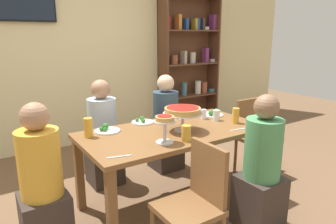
% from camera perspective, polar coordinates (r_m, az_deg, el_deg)
% --- Properties ---
extents(ground_plane, '(12.00, 12.00, 0.00)m').
position_cam_1_polar(ground_plane, '(3.14, 1.04, -16.32)').
color(ground_plane, brown).
extents(rear_partition, '(8.00, 0.12, 2.80)m').
position_cam_1_polar(rear_partition, '(4.69, -14.49, 11.38)').
color(rear_partition, beige).
rests_on(rear_partition, ground_plane).
extents(dining_table, '(1.71, 0.87, 0.74)m').
position_cam_1_polar(dining_table, '(2.87, 1.10, -5.05)').
color(dining_table, brown).
rests_on(dining_table, ground_plane).
extents(bookshelf, '(1.15, 0.30, 2.21)m').
position_cam_1_polar(bookshelf, '(5.35, 3.90, 9.23)').
color(bookshelf, brown).
rests_on(bookshelf, ground_plane).
extents(television, '(0.75, 0.05, 0.42)m').
position_cam_1_polar(television, '(4.41, -25.26, 17.77)').
color(television, black).
extents(diner_far_left, '(0.34, 0.34, 1.15)m').
position_cam_1_polar(diner_far_left, '(3.38, -11.96, -5.19)').
color(diner_far_left, '#382D28').
rests_on(diner_far_left, ground_plane).
extents(diner_head_west, '(0.34, 0.34, 1.15)m').
position_cam_1_polar(diner_head_west, '(2.49, -22.32, -13.27)').
color(diner_head_west, '#382D28').
rests_on(diner_head_west, ground_plane).
extents(diner_far_right, '(0.34, 0.34, 1.15)m').
position_cam_1_polar(diner_far_right, '(3.69, -0.44, -3.23)').
color(diner_far_right, '#382D28').
rests_on(diner_far_right, ground_plane).
extents(diner_near_right, '(0.34, 0.34, 1.15)m').
position_cam_1_polar(diner_near_right, '(2.69, 16.98, -10.73)').
color(diner_near_right, '#382D28').
rests_on(diner_near_right, ground_plane).
extents(chair_near_left, '(0.40, 0.40, 0.87)m').
position_cam_1_polar(chair_near_left, '(2.22, 5.12, -15.88)').
color(chair_near_left, brown).
rests_on(chair_near_left, ground_plane).
extents(chair_head_east, '(0.40, 0.40, 0.87)m').
position_cam_1_polar(chair_head_east, '(3.71, 15.74, -3.76)').
color(chair_head_east, brown).
rests_on(chair_head_east, ground_plane).
extents(deep_dish_pizza_stand, '(0.36, 0.36, 0.22)m').
position_cam_1_polar(deep_dish_pizza_stand, '(2.77, 2.73, 0.07)').
color(deep_dish_pizza_stand, silver).
rests_on(deep_dish_pizza_stand, dining_table).
extents(personal_pizza_stand, '(0.18, 0.18, 0.23)m').
position_cam_1_polar(personal_pizza_stand, '(2.46, -0.62, -2.25)').
color(personal_pizza_stand, silver).
rests_on(personal_pizza_stand, dining_table).
extents(salad_plate_near_diner, '(0.22, 0.22, 0.06)m').
position_cam_1_polar(salad_plate_near_diner, '(3.07, -4.82, -1.77)').
color(salad_plate_near_diner, white).
rests_on(salad_plate_near_diner, dining_table).
extents(salad_plate_far_diner, '(0.23, 0.23, 0.07)m').
position_cam_1_polar(salad_plate_far_diner, '(2.84, -11.38, -3.29)').
color(salad_plate_far_diner, white).
rests_on(salad_plate_far_diner, dining_table).
extents(salad_plate_spare, '(0.25, 0.25, 0.07)m').
position_cam_1_polar(salad_plate_spare, '(3.37, 8.22, -0.35)').
color(salad_plate_spare, white).
rests_on(salad_plate_spare, dining_table).
extents(beer_glass_amber_tall, '(0.07, 0.07, 0.15)m').
position_cam_1_polar(beer_glass_amber_tall, '(3.11, 12.50, -0.67)').
color(beer_glass_amber_tall, gold).
rests_on(beer_glass_amber_tall, dining_table).
extents(beer_glass_amber_short, '(0.08, 0.08, 0.17)m').
position_cam_1_polar(beer_glass_amber_short, '(2.71, -14.63, -2.83)').
color(beer_glass_amber_short, gold).
rests_on(beer_glass_amber_short, dining_table).
extents(beer_glass_amber_spare, '(0.08, 0.08, 0.13)m').
position_cam_1_polar(beer_glass_amber_spare, '(2.53, 3.41, -3.97)').
color(beer_glass_amber_spare, gold).
rests_on(beer_glass_amber_spare, dining_table).
extents(water_glass_clear_near, '(0.06, 0.06, 0.10)m').
position_cam_1_polar(water_glass_clear_near, '(3.22, 6.65, -0.40)').
color(water_glass_clear_near, white).
rests_on(water_glass_clear_near, dining_table).
extents(water_glass_clear_far, '(0.07, 0.07, 0.11)m').
position_cam_1_polar(water_glass_clear_far, '(3.17, 9.03, -0.62)').
color(water_glass_clear_far, white).
rests_on(water_glass_clear_far, dining_table).
extents(cutlery_fork_near, '(0.18, 0.07, 0.00)m').
position_cam_1_polar(cutlery_fork_near, '(3.23, 3.13, -1.12)').
color(cutlery_fork_near, silver).
rests_on(cutlery_fork_near, dining_table).
extents(cutlery_knife_near, '(0.18, 0.06, 0.00)m').
position_cam_1_polar(cutlery_knife_near, '(2.26, -9.07, -8.21)').
color(cutlery_knife_near, silver).
rests_on(cutlery_knife_near, dining_table).
extents(cutlery_fork_far, '(0.18, 0.04, 0.00)m').
position_cam_1_polar(cutlery_fork_far, '(2.92, 12.92, -3.19)').
color(cutlery_fork_far, silver).
rests_on(cutlery_fork_far, dining_table).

